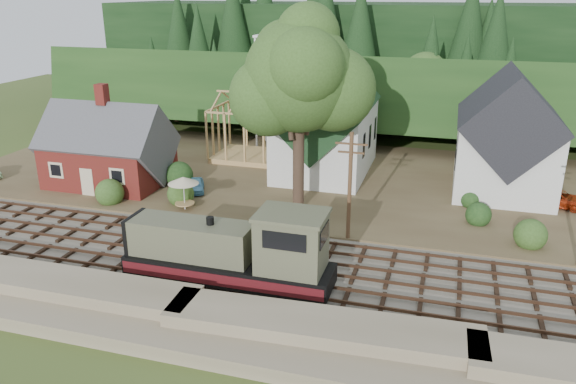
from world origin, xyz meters
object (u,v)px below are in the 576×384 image
(locomotive, at_px, (235,253))
(car_red, at_px, (558,198))
(patio_set, at_px, (183,182))
(car_blue, at_px, (196,185))

(locomotive, bearing_deg, car_red, 43.03)
(locomotive, bearing_deg, patio_set, 129.94)
(car_blue, bearing_deg, patio_set, -101.74)
(car_blue, relative_size, patio_set, 1.19)
(locomotive, xyz_separation_m, car_blue, (-9.24, 14.08, -1.35))
(locomotive, height_order, car_blue, locomotive)
(car_red, bearing_deg, car_blue, 114.67)
(patio_set, bearing_deg, car_blue, 102.49)
(car_red, height_order, patio_set, patio_set)
(car_blue, xyz_separation_m, car_red, (29.80, 5.12, 0.10))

